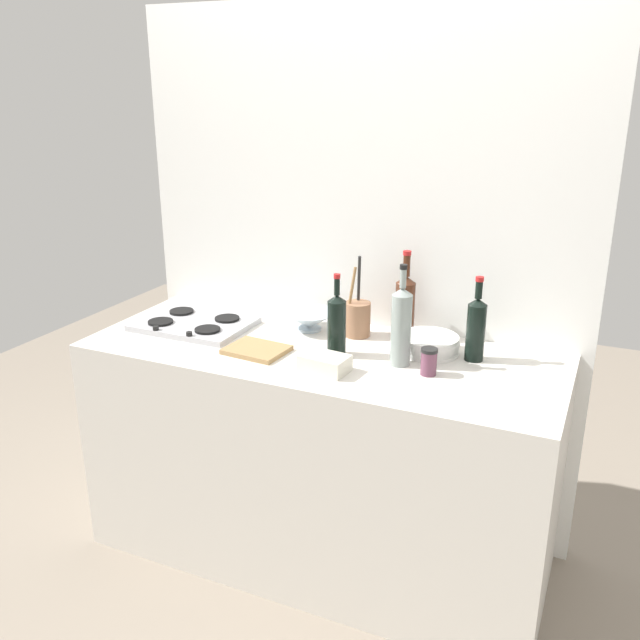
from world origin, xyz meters
TOP-DOWN VIEW (x-y plane):
  - ground_plane at (0.00, 0.00)m, footprint 6.00×6.00m
  - counter_block at (0.00, 0.00)m, footprint 1.80×0.70m
  - backsplash_panel at (0.00, 0.38)m, footprint 1.90×0.06m
  - stovetop_hob at (-0.58, 0.02)m, footprint 0.45×0.33m
  - plate_stack at (0.38, 0.14)m, footprint 0.23×0.23m
  - wine_bottle_leftmost at (0.07, -0.02)m, footprint 0.07×0.07m
  - wine_bottle_mid_left at (0.25, 0.26)m, footprint 0.08×0.08m
  - wine_bottle_mid_right at (0.55, 0.14)m, footprint 0.07×0.07m
  - wine_bottle_rightmost at (0.32, -0.01)m, footprint 0.07×0.07m
  - mixing_bowl at (-0.13, 0.19)m, footprint 0.22×0.22m
  - butter_dish at (0.10, -0.17)m, footprint 0.18×0.13m
  - utensil_crock at (0.07, 0.20)m, footprint 0.10×0.10m
  - condiment_jar_front at (0.43, -0.05)m, footprint 0.06×0.06m
  - cutting_board at (-0.21, -0.12)m, footprint 0.23×0.19m

SIDE VIEW (x-z plane):
  - ground_plane at x=0.00m, z-range 0.00..0.00m
  - counter_block at x=0.00m, z-range 0.00..0.90m
  - cutting_board at x=-0.21m, z-range 0.90..0.92m
  - stovetop_hob at x=-0.58m, z-range 0.89..0.93m
  - butter_dish at x=0.10m, z-range 0.90..0.96m
  - plate_stack at x=0.38m, z-range 0.90..0.97m
  - mixing_bowl at x=-0.13m, z-range 0.90..0.98m
  - condiment_jar_front at x=0.43m, z-range 0.90..1.00m
  - utensil_crock at x=0.07m, z-range 0.81..1.14m
  - wine_bottle_leftmost at x=0.07m, z-range 0.87..1.18m
  - wine_bottle_mid_right at x=0.55m, z-range 0.87..1.18m
  - wine_bottle_mid_left at x=0.25m, z-range 0.86..1.21m
  - wine_bottle_rightmost at x=0.32m, z-range 0.86..1.23m
  - backsplash_panel at x=0.00m, z-range 0.00..2.16m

